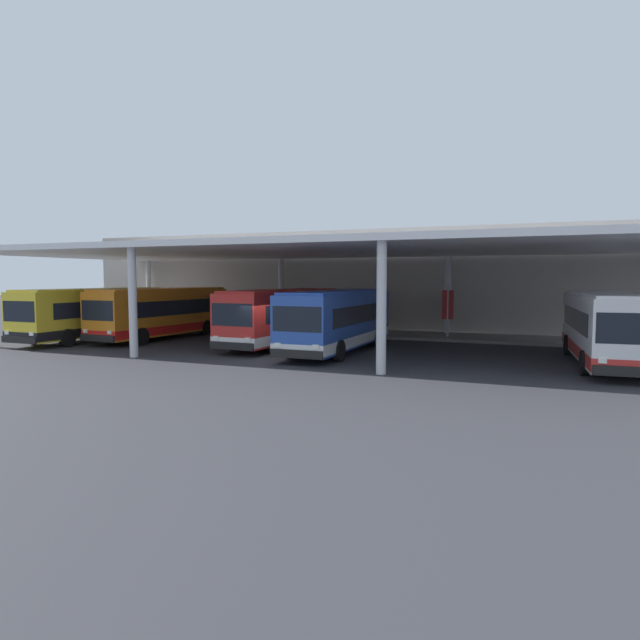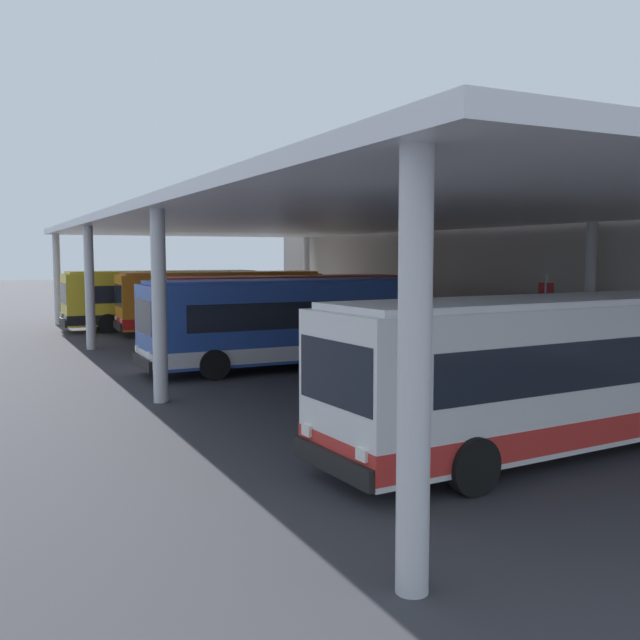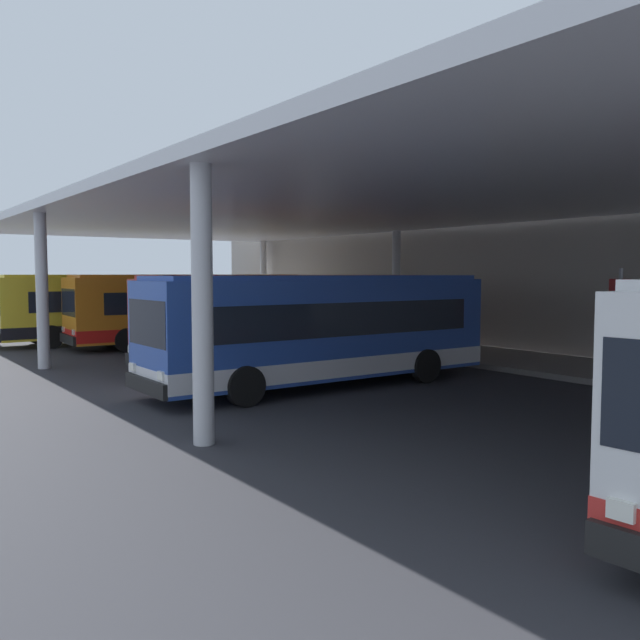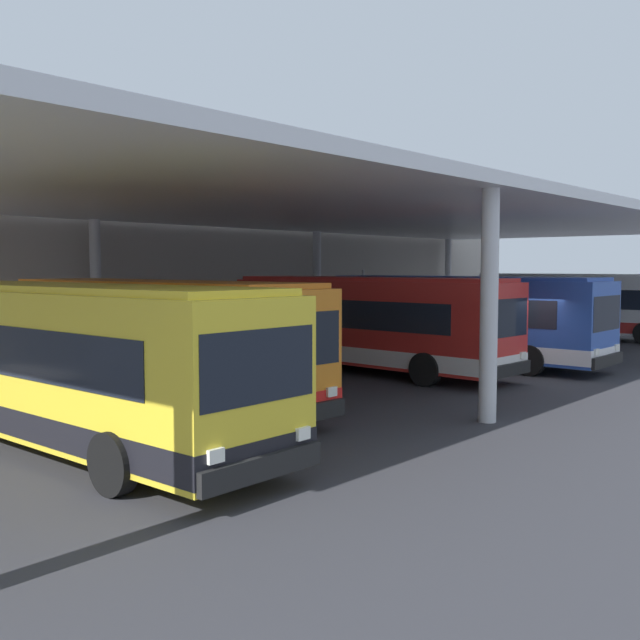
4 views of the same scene
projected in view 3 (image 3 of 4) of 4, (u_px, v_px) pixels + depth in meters
ground_plane at (189, 386)px, 19.07m from camera, size 200.00×200.00×0.00m
platform_kerb at (469, 354)px, 25.89m from camera, size 42.00×4.50×0.18m
station_building_facade at (524, 263)px, 27.52m from camera, size 48.00×1.60×7.30m
canopy_shelter at (342, 210)px, 21.89m from camera, size 40.00×17.00×5.55m
bus_nearest_bay at (115, 307)px, 31.40m from camera, size 2.77×10.54×3.17m
bus_second_bay at (190, 308)px, 29.82m from camera, size 3.05×10.63×3.17m
bus_middle_bay at (289, 319)px, 22.81m from camera, size 2.98×10.61×3.17m
bus_far_bay at (323, 329)px, 18.90m from camera, size 2.76×10.54×3.17m
bench_waiting at (392, 331)px, 29.55m from camera, size 1.80×0.45×0.92m
trash_bin at (364, 327)px, 31.49m from camera, size 0.52×0.52×0.98m
banner_sign at (619, 315)px, 19.93m from camera, size 0.70×0.12×3.20m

